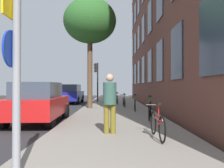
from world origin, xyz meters
TOP-DOWN VIEW (x-y plane):
  - ground_plane at (-2.40, 15.00)m, footprint 41.80×41.80m
  - road_asphalt at (-4.50, 15.00)m, footprint 7.00×38.00m
  - sidewalk at (1.10, 15.00)m, footprint 4.20×38.00m
  - sign_post at (-0.57, 2.82)m, footprint 0.15×0.60m
  - traffic_light at (-0.49, 19.75)m, footprint 0.43×0.24m
  - tree_near at (-0.48, 13.57)m, footprint 3.28×3.28m
  - bicycle_0 at (2.08, 5.35)m, footprint 0.42×1.67m
  - bicycle_1 at (2.47, 8.82)m, footprint 0.53×1.76m
  - bicycle_2 at (2.16, 11.95)m, footprint 0.42×1.59m
  - bicycle_3 at (1.70, 14.42)m, footprint 0.42×1.63m
  - bicycle_4 at (1.27, 16.78)m, footprint 0.42×1.60m
  - pedestrian_0 at (0.83, 5.94)m, footprint 0.45×0.45m
  - car_0 at (-2.03, 8.48)m, footprint 1.93×4.08m
  - car_1 at (-2.66, 18.85)m, footprint 1.84×4.39m

SIDE VIEW (x-z plane):
  - ground_plane at x=-2.40m, z-range 0.00..0.00m
  - road_asphalt at x=-4.50m, z-range 0.00..0.01m
  - sidewalk at x=1.10m, z-range 0.00..0.12m
  - bicycle_3 at x=1.70m, z-range 0.02..0.91m
  - bicycle_4 at x=1.27m, z-range 0.02..0.93m
  - bicycle_2 at x=2.16m, z-range 0.02..0.94m
  - bicycle_0 at x=2.08m, z-range 0.02..0.96m
  - bicycle_1 at x=2.47m, z-range 0.01..1.00m
  - car_0 at x=-2.03m, z-range 0.03..1.65m
  - car_1 at x=-2.66m, z-range 0.03..1.65m
  - pedestrian_0 at x=0.83m, z-range 0.24..1.96m
  - sign_post at x=-0.57m, z-range 0.32..3.64m
  - traffic_light at x=-0.49m, z-range 0.77..4.23m
  - tree_near at x=-0.48m, z-range 2.10..8.93m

